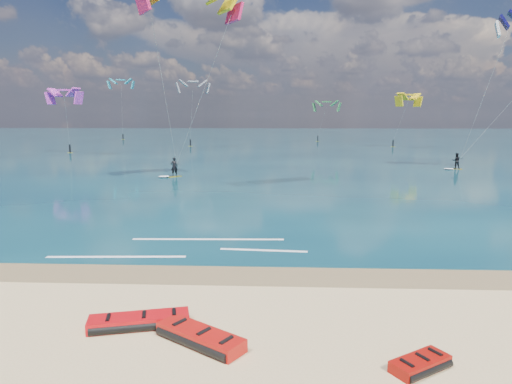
% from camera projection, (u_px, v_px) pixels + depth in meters
% --- Properties ---
extents(ground, '(320.00, 320.00, 0.00)m').
position_uv_depth(ground, '(239.00, 168.00, 54.90)').
color(ground, tan).
rests_on(ground, ground).
extents(wet_sand_strip, '(320.00, 2.40, 0.01)m').
position_uv_depth(wet_sand_strip, '(165.00, 274.00, 18.46)').
color(wet_sand_strip, olive).
rests_on(wet_sand_strip, ground).
extents(sea, '(320.00, 200.00, 0.04)m').
position_uv_depth(sea, '(259.00, 140.00, 117.93)').
color(sea, '#0B2E3F').
rests_on(sea, ground).
extents(packed_kite_left, '(3.39, 1.89, 0.42)m').
position_uv_depth(packed_kite_left, '(139.00, 326.00, 13.87)').
color(packed_kite_left, red).
rests_on(packed_kite_left, ground).
extents(packed_kite_mid, '(3.13, 2.67, 0.44)m').
position_uv_depth(packed_kite_mid, '(200.00, 343.00, 12.87)').
color(packed_kite_mid, red).
rests_on(packed_kite_mid, ground).
extents(packed_kite_right, '(2.03, 1.79, 0.36)m').
position_uv_depth(packed_kite_right, '(420.00, 369.00, 11.53)').
color(packed_kite_right, '#9E0C06').
rests_on(packed_kite_right, ground).
extents(kitesurfer_main, '(10.87, 11.67, 18.29)m').
position_uv_depth(kitesurfer_main, '(182.00, 81.00, 41.43)').
color(kitesurfer_main, gold).
rests_on(kitesurfer_main, sea).
extents(kitesurfer_far, '(12.51, 8.83, 18.41)m').
position_uv_depth(kitesurfer_far, '(499.00, 86.00, 49.07)').
color(kitesurfer_far, gold).
rests_on(kitesurfer_far, sea).
extents(shoreline_foam, '(11.83, 3.65, 0.01)m').
position_uv_depth(shoreline_foam, '(191.00, 247.00, 22.00)').
color(shoreline_foam, white).
rests_on(shoreline_foam, ground).
extents(distant_kites, '(68.89, 44.29, 14.81)m').
position_uv_depth(distant_kites, '(213.00, 117.00, 94.02)').
color(distant_kites, yellow).
rests_on(distant_kites, ground).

